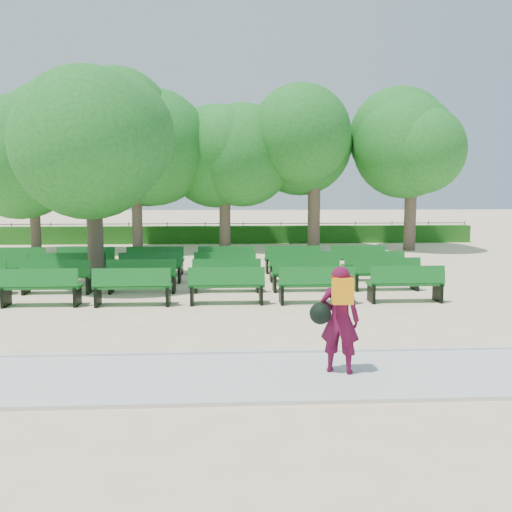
# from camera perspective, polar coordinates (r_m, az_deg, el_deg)

# --- Properties ---
(ground) EXTENTS (120.00, 120.00, 0.00)m
(ground) POSITION_cam_1_polar(r_m,az_deg,el_deg) (15.96, -3.08, -3.52)
(ground) COLOR beige
(paving) EXTENTS (30.00, 2.20, 0.06)m
(paving) POSITION_cam_1_polar(r_m,az_deg,el_deg) (8.77, -2.92, -12.00)
(paving) COLOR silver
(paving) RESTS_ON ground
(curb) EXTENTS (30.00, 0.12, 0.10)m
(curb) POSITION_cam_1_polar(r_m,az_deg,el_deg) (9.86, -2.96, -9.74)
(curb) COLOR silver
(curb) RESTS_ON ground
(hedge) EXTENTS (26.00, 0.70, 0.90)m
(hedge) POSITION_cam_1_polar(r_m,az_deg,el_deg) (29.80, -3.18, 2.15)
(hedge) COLOR #1C5716
(hedge) RESTS_ON ground
(fence) EXTENTS (26.00, 0.10, 1.02)m
(fence) POSITION_cam_1_polar(r_m,az_deg,el_deg) (30.23, -3.17, 1.36)
(fence) COLOR black
(fence) RESTS_ON ground
(tree_line) EXTENTS (21.80, 6.80, 7.04)m
(tree_line) POSITION_cam_1_polar(r_m,az_deg,el_deg) (25.86, -3.16, 0.44)
(tree_line) COLOR #1E7122
(tree_line) RESTS_ON ground
(bench_array) EXTENTS (1.91, 0.71, 1.18)m
(bench_array) POSITION_cam_1_polar(r_m,az_deg,el_deg) (16.71, -6.96, -2.76)
(bench_array) COLOR #105F1C
(bench_array) RESTS_ON ground
(tree_among) EXTENTS (4.64, 4.64, 6.41)m
(tree_among) POSITION_cam_1_polar(r_m,az_deg,el_deg) (17.31, -16.08, 11.31)
(tree_among) COLOR brown
(tree_among) RESTS_ON ground
(person) EXTENTS (0.82, 0.58, 1.64)m
(person) POSITION_cam_1_polar(r_m,az_deg,el_deg) (8.73, 8.23, -6.15)
(person) COLOR #4F0B28
(person) RESTS_ON ground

